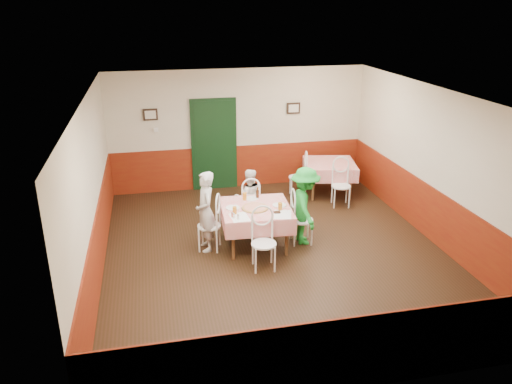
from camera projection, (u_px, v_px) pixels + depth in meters
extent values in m
plane|color=black|center=(275.00, 251.00, 8.97)|extent=(7.00, 7.00, 0.00)
plane|color=white|center=(277.00, 95.00, 7.96)|extent=(7.00, 7.00, 0.00)
cube|color=beige|center=(239.00, 129.00, 11.65)|extent=(6.00, 0.10, 2.80)
cube|color=beige|center=(358.00, 286.00, 5.27)|extent=(6.00, 0.10, 2.80)
cube|color=beige|center=(92.00, 191.00, 7.87)|extent=(0.10, 7.00, 2.80)
cube|color=beige|center=(436.00, 166.00, 9.05)|extent=(0.10, 7.00, 2.80)
cube|color=maroon|center=(239.00, 166.00, 11.96)|extent=(6.00, 0.03, 1.00)
cube|color=maroon|center=(351.00, 354.00, 5.61)|extent=(6.00, 0.03, 1.00)
cube|color=maroon|center=(99.00, 242.00, 8.20)|extent=(0.03, 7.00, 1.00)
cube|color=maroon|center=(429.00, 212.00, 9.37)|extent=(0.03, 7.00, 1.00)
cube|color=black|center=(214.00, 146.00, 11.62)|extent=(0.96, 0.06, 2.10)
cube|color=black|center=(150.00, 115.00, 11.05)|extent=(0.32, 0.03, 0.26)
cube|color=black|center=(293.00, 108.00, 11.70)|extent=(0.32, 0.03, 0.26)
cube|color=white|center=(156.00, 130.00, 11.20)|extent=(0.10, 0.03, 0.10)
cube|color=red|center=(256.00, 227.00, 9.06)|extent=(1.29, 1.29, 0.77)
cube|color=red|center=(329.00, 178.00, 11.52)|extent=(1.31, 1.31, 0.77)
cylinder|color=#B74723|center=(255.00, 208.00, 8.85)|extent=(0.49, 0.49, 0.03)
cylinder|color=white|center=(233.00, 208.00, 8.87)|extent=(0.26, 0.26, 0.01)
cylinder|color=white|center=(279.00, 205.00, 8.99)|extent=(0.26, 0.26, 0.01)
cylinder|color=white|center=(252.00, 198.00, 9.29)|extent=(0.26, 0.26, 0.01)
cylinder|color=#BF7219|center=(235.00, 210.00, 8.62)|extent=(0.07, 0.07, 0.13)
cylinder|color=#BF7219|center=(280.00, 206.00, 8.78)|extent=(0.08, 0.08, 0.14)
cylinder|color=#BF7219|center=(245.00, 196.00, 9.22)|extent=(0.08, 0.08, 0.14)
cylinder|color=#381C0A|center=(257.00, 193.00, 9.28)|extent=(0.06, 0.06, 0.20)
cylinder|color=silver|center=(234.00, 216.00, 8.45)|extent=(0.04, 0.04, 0.09)
cylinder|color=silver|center=(238.00, 217.00, 8.40)|extent=(0.04, 0.04, 0.09)
cylinder|color=#B23319|center=(232.00, 215.00, 8.50)|extent=(0.04, 0.04, 0.09)
cube|color=white|center=(240.00, 217.00, 8.50)|extent=(0.33, 0.42, 0.00)
cube|color=white|center=(283.00, 214.00, 8.61)|extent=(0.40, 0.47, 0.00)
cube|color=black|center=(277.00, 212.00, 8.68)|extent=(0.12, 0.10, 0.02)
imported|color=gray|center=(206.00, 212.00, 8.80)|extent=(0.39, 0.56, 1.46)
imported|color=gray|center=(249.00, 198.00, 9.81)|extent=(0.58, 0.46, 1.17)
imported|color=gray|center=(305.00, 206.00, 9.06)|extent=(0.61, 0.97, 1.45)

